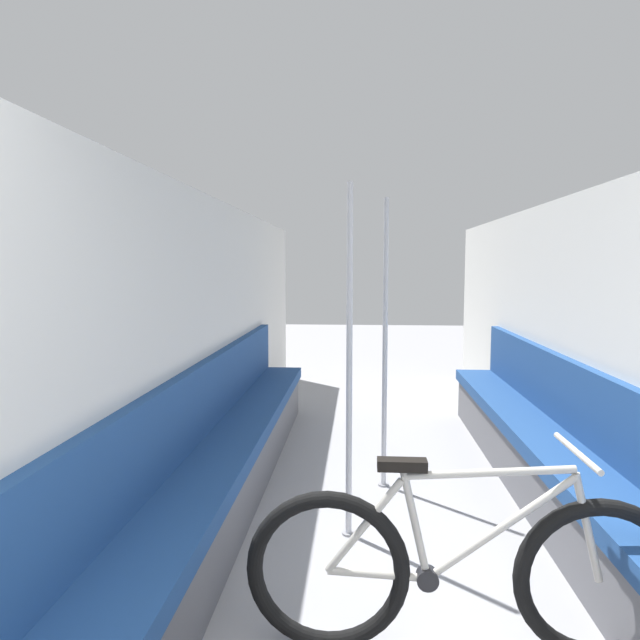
# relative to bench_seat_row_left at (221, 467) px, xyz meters

# --- Properties ---
(wall_left) EXTENTS (0.10, 9.25, 2.09)m
(wall_left) POSITION_rel_bench_seat_row_left_xyz_m (-0.24, 0.00, 0.72)
(wall_left) COLOR silver
(wall_left) RESTS_ON ground
(wall_right) EXTENTS (0.10, 9.25, 2.09)m
(wall_right) POSITION_rel_bench_seat_row_left_xyz_m (2.38, 0.00, 0.72)
(wall_right) COLOR silver
(wall_right) RESTS_ON ground
(bench_seat_row_left) EXTENTS (0.43, 5.27, 0.96)m
(bench_seat_row_left) POSITION_rel_bench_seat_row_left_xyz_m (0.00, 0.00, 0.00)
(bench_seat_row_left) COLOR #5B5B60
(bench_seat_row_left) RESTS_ON ground
(bench_seat_row_right) EXTENTS (0.43, 5.27, 0.96)m
(bench_seat_row_right) POSITION_rel_bench_seat_row_left_xyz_m (2.14, 0.00, 0.00)
(bench_seat_row_right) COLOR #5B5B60
(bench_seat_row_right) RESTS_ON ground
(bicycle) EXTENTS (1.77, 0.46, 0.88)m
(bicycle) POSITION_rel_bench_seat_row_left_xyz_m (1.29, -1.20, 0.03)
(bicycle) COLOR black
(bicycle) RESTS_ON ground
(grab_pole_near) EXTENTS (0.08, 0.08, 2.07)m
(grab_pole_near) POSITION_rel_bench_seat_row_left_xyz_m (0.82, -0.18, 0.68)
(grab_pole_near) COLOR gray
(grab_pole_near) RESTS_ON ground
(grab_pole_far) EXTENTS (0.08, 0.08, 2.07)m
(grab_pole_far) POSITION_rel_bench_seat_row_left_xyz_m (1.05, 0.60, 0.68)
(grab_pole_far) COLOR gray
(grab_pole_far) RESTS_ON ground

